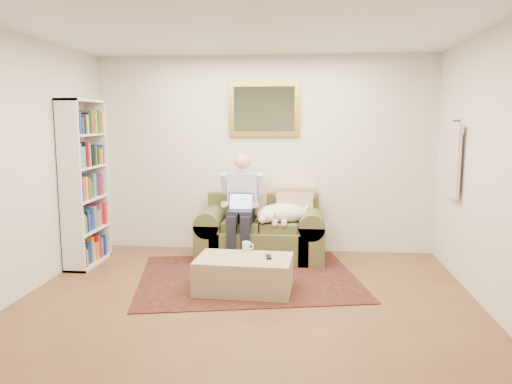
% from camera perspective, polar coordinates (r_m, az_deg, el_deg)
% --- Properties ---
extents(room_shell, '(4.51, 5.00, 2.61)m').
position_cam_1_polar(room_shell, '(4.55, -1.36, 2.45)').
color(room_shell, brown).
rests_on(room_shell, ground).
extents(rug, '(2.74, 2.36, 0.01)m').
position_cam_1_polar(rug, '(5.69, -0.89, -9.71)').
color(rug, black).
rests_on(rug, room_shell).
extents(sofa, '(1.59, 0.81, 0.95)m').
position_cam_1_polar(sofa, '(6.40, 0.60, -5.17)').
color(sofa, brown).
rests_on(sofa, room_shell).
extents(seated_man, '(0.52, 0.75, 1.34)m').
position_cam_1_polar(seated_man, '(6.20, -1.71, -1.88)').
color(seated_man, '#8C98D8').
rests_on(seated_man, sofa).
extents(laptop, '(0.31, 0.24, 0.22)m').
position_cam_1_polar(laptop, '(6.14, -1.78, -1.68)').
color(laptop, black).
rests_on(laptop, seated_man).
extents(sleeping_dog, '(0.65, 0.41, 0.24)m').
position_cam_1_polar(sleeping_dog, '(6.23, 3.15, -2.41)').
color(sleeping_dog, white).
rests_on(sleeping_dog, sofa).
extents(ottoman, '(1.00, 0.67, 0.35)m').
position_cam_1_polar(ottoman, '(5.22, -1.37, -9.39)').
color(ottoman, tan).
rests_on(ottoman, room_shell).
extents(coffee_mug, '(0.08, 0.08, 0.10)m').
position_cam_1_polar(coffee_mug, '(5.43, -1.13, -6.22)').
color(coffee_mug, white).
rests_on(coffee_mug, ottoman).
extents(tv_remote, '(0.08, 0.16, 0.02)m').
position_cam_1_polar(tv_remote, '(5.17, 1.45, -7.42)').
color(tv_remote, black).
rests_on(tv_remote, ottoman).
extents(bookshelf, '(0.28, 0.80, 2.00)m').
position_cam_1_polar(bookshelf, '(6.37, -19.01, 0.95)').
color(bookshelf, white).
rests_on(bookshelf, room_shell).
extents(wall_mirror, '(0.94, 0.04, 0.72)m').
position_cam_1_polar(wall_mirror, '(6.63, 0.94, 9.47)').
color(wall_mirror, gold).
rests_on(wall_mirror, room_shell).
extents(hanging_shirt, '(0.06, 0.52, 0.90)m').
position_cam_1_polar(hanging_shirt, '(5.98, 21.58, 3.75)').
color(hanging_shirt, beige).
rests_on(hanging_shirt, room_shell).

